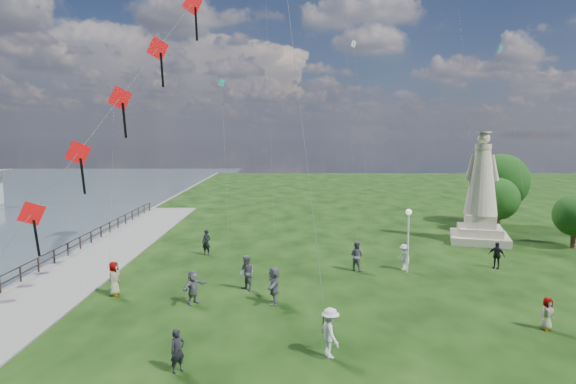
{
  "coord_description": "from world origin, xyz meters",
  "views": [
    {
      "loc": [
        -1.07,
        -16.76,
        8.44
      ],
      "look_at": [
        -1.0,
        8.0,
        5.5
      ],
      "focal_mm": 30.0,
      "sensor_mm": 36.0,
      "label": 1
    }
  ],
  "objects_px": {
    "statue": "(481,201)",
    "person_5": "(193,287)",
    "person_4": "(547,314)",
    "person_9": "(497,255)",
    "person_6": "(206,242)",
    "person_0": "(177,351)",
    "person_10": "(114,278)",
    "person_8": "(404,257)",
    "person_1": "(247,273)",
    "person_11": "(274,285)",
    "lamppost": "(408,227)",
    "person_7": "(356,256)",
    "person_2": "(330,333)"
  },
  "relations": [
    {
      "from": "statue",
      "to": "person_5",
      "type": "relative_size",
      "value": 5.04
    },
    {
      "from": "person_5",
      "to": "person_4",
      "type": "bearing_deg",
      "value": -67.69
    },
    {
      "from": "person_9",
      "to": "person_6",
      "type": "bearing_deg",
      "value": -148.14
    },
    {
      "from": "person_0",
      "to": "person_6",
      "type": "height_order",
      "value": "person_6"
    },
    {
      "from": "person_0",
      "to": "person_10",
      "type": "xyz_separation_m",
      "value": [
        -5.22,
        8.31,
        0.12
      ]
    },
    {
      "from": "person_6",
      "to": "person_10",
      "type": "distance_m",
      "value": 9.26
    },
    {
      "from": "person_8",
      "to": "person_1",
      "type": "bearing_deg",
      "value": -89.56
    },
    {
      "from": "statue",
      "to": "person_9",
      "type": "bearing_deg",
      "value": -87.18
    },
    {
      "from": "person_8",
      "to": "person_11",
      "type": "xyz_separation_m",
      "value": [
        -8.01,
        -6.1,
        0.14
      ]
    },
    {
      "from": "person_5",
      "to": "person_6",
      "type": "relative_size",
      "value": 0.95
    },
    {
      "from": "person_11",
      "to": "person_8",
      "type": "bearing_deg",
      "value": 128.24
    },
    {
      "from": "lamppost",
      "to": "person_7",
      "type": "xyz_separation_m",
      "value": [
        -3.09,
        0.4,
        -1.91
      ]
    },
    {
      "from": "lamppost",
      "to": "statue",
      "type": "bearing_deg",
      "value": 47.4
    },
    {
      "from": "lamppost",
      "to": "person_4",
      "type": "height_order",
      "value": "lamppost"
    },
    {
      "from": "lamppost",
      "to": "person_0",
      "type": "relative_size",
      "value": 2.51
    },
    {
      "from": "person_2",
      "to": "statue",
      "type": "bearing_deg",
      "value": -52.29
    },
    {
      "from": "person_7",
      "to": "person_10",
      "type": "distance_m",
      "value": 14.26
    },
    {
      "from": "person_9",
      "to": "person_5",
      "type": "bearing_deg",
      "value": -118.17
    },
    {
      "from": "person_0",
      "to": "person_2",
      "type": "height_order",
      "value": "person_2"
    },
    {
      "from": "statue",
      "to": "person_1",
      "type": "height_order",
      "value": "statue"
    },
    {
      "from": "person_1",
      "to": "person_10",
      "type": "bearing_deg",
      "value": -125.56
    },
    {
      "from": "lamppost",
      "to": "person_0",
      "type": "height_order",
      "value": "lamppost"
    },
    {
      "from": "person_4",
      "to": "person_0",
      "type": "bearing_deg",
      "value": 175.46
    },
    {
      "from": "person_9",
      "to": "person_10",
      "type": "distance_m",
      "value": 23.04
    },
    {
      "from": "person_1",
      "to": "person_2",
      "type": "distance_m",
      "value": 8.77
    },
    {
      "from": "person_4",
      "to": "person_6",
      "type": "height_order",
      "value": "person_6"
    },
    {
      "from": "person_1",
      "to": "person_4",
      "type": "distance_m",
      "value": 14.52
    },
    {
      "from": "statue",
      "to": "lamppost",
      "type": "height_order",
      "value": "statue"
    },
    {
      "from": "person_8",
      "to": "person_5",
      "type": "bearing_deg",
      "value": -85.7
    },
    {
      "from": "lamppost",
      "to": "person_9",
      "type": "height_order",
      "value": "lamppost"
    },
    {
      "from": "person_7",
      "to": "lamppost",
      "type": "bearing_deg",
      "value": -153.06
    },
    {
      "from": "person_8",
      "to": "person_7",
      "type": "bearing_deg",
      "value": -109.56
    },
    {
      "from": "person_2",
      "to": "person_10",
      "type": "bearing_deg",
      "value": 38.57
    },
    {
      "from": "person_5",
      "to": "person_8",
      "type": "distance_m",
      "value": 13.53
    },
    {
      "from": "person_0",
      "to": "person_4",
      "type": "bearing_deg",
      "value": -30.99
    },
    {
      "from": "person_4",
      "to": "person_1",
      "type": "bearing_deg",
      "value": 140.17
    },
    {
      "from": "statue",
      "to": "person_4",
      "type": "relative_size",
      "value": 6.02
    },
    {
      "from": "person_6",
      "to": "person_2",
      "type": "bearing_deg",
      "value": -45.18
    },
    {
      "from": "lamppost",
      "to": "person_2",
      "type": "distance_m",
      "value": 12.91
    },
    {
      "from": "person_4",
      "to": "lamppost",
      "type": "bearing_deg",
      "value": 95.46
    },
    {
      "from": "statue",
      "to": "person_5",
      "type": "xyz_separation_m",
      "value": [
        -20.0,
        -14.09,
        -2.43
      ]
    },
    {
      "from": "person_9",
      "to": "person_11",
      "type": "height_order",
      "value": "person_11"
    },
    {
      "from": "person_4",
      "to": "person_11",
      "type": "bearing_deg",
      "value": 146.4
    },
    {
      "from": "person_4",
      "to": "person_5",
      "type": "height_order",
      "value": "person_5"
    },
    {
      "from": "person_2",
      "to": "person_0",
      "type": "bearing_deg",
      "value": 83.88
    },
    {
      "from": "person_10",
      "to": "person_8",
      "type": "bearing_deg",
      "value": -70.42
    },
    {
      "from": "person_2",
      "to": "person_4",
      "type": "relative_size",
      "value": 1.33
    },
    {
      "from": "person_5",
      "to": "person_8",
      "type": "height_order",
      "value": "person_5"
    },
    {
      "from": "person_1",
      "to": "person_4",
      "type": "xyz_separation_m",
      "value": [
        13.5,
        -5.34,
        -0.25
      ]
    },
    {
      "from": "person_9",
      "to": "statue",
      "type": "bearing_deg",
      "value": 117.79
    }
  ]
}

